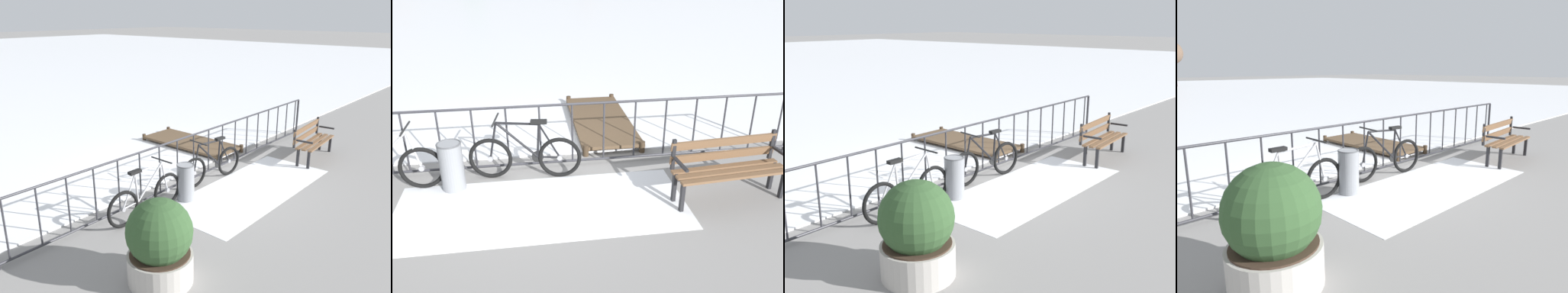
% 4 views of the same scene
% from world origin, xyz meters
% --- Properties ---
extents(ground_plane, '(160.00, 160.00, 0.00)m').
position_xyz_m(ground_plane, '(0.00, 0.00, 0.00)').
color(ground_plane, gray).
extents(snow_patch, '(3.97, 1.62, 0.01)m').
position_xyz_m(snow_patch, '(0.20, -1.20, 0.00)').
color(snow_patch, white).
rests_on(snow_patch, ground).
extents(railing_fence, '(9.06, 0.06, 1.07)m').
position_xyz_m(railing_fence, '(0.00, 0.00, 0.56)').
color(railing_fence, '#2D2D33').
rests_on(railing_fence, ground).
extents(bicycle_near_railing, '(1.71, 0.52, 0.97)m').
position_xyz_m(bicycle_near_railing, '(0.01, -0.30, 0.37)').
color(bicycle_near_railing, black).
rests_on(bicycle_near_railing, ground).
extents(bicycle_second, '(1.71, 0.52, 0.97)m').
position_xyz_m(bicycle_second, '(-2.02, -0.41, 0.37)').
color(bicycle_second, black).
rests_on(bicycle_second, ground).
extents(park_bench, '(1.63, 0.61, 0.89)m').
position_xyz_m(park_bench, '(2.78, -1.28, 0.51)').
color(park_bench, brown).
rests_on(park_bench, ground).
extents(planter_with_shrub, '(0.90, 0.90, 1.20)m').
position_xyz_m(planter_with_shrub, '(-3.15, -1.91, 0.58)').
color(planter_with_shrub, '#ADA8A0').
rests_on(planter_with_shrub, ground).
extents(trash_bin, '(0.35, 0.35, 0.73)m').
position_xyz_m(trash_bin, '(-1.05, -0.48, 0.37)').
color(trash_bin, gray).
rests_on(trash_bin, ground).
extents(wooden_dock, '(1.10, 2.78, 0.20)m').
position_xyz_m(wooden_dock, '(1.52, 1.64, 0.12)').
color(wooden_dock, brown).
rests_on(wooden_dock, ground).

